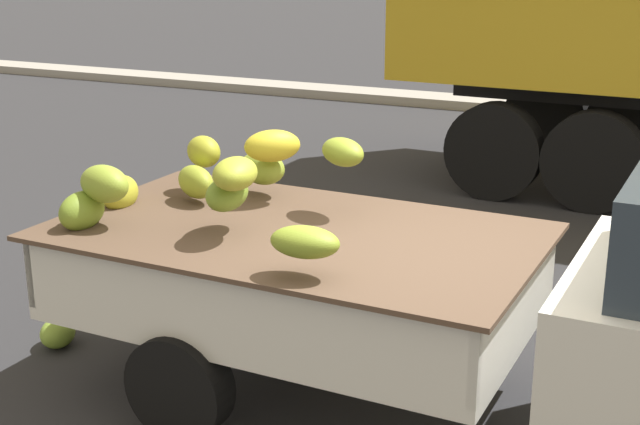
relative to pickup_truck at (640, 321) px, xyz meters
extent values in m
plane|color=#28282B|center=(-0.91, 0.17, -0.89)|extent=(220.00, 220.00, 0.00)
cube|color=silver|center=(-2.02, 0.03, -0.31)|extent=(2.84, 1.68, 0.08)
cube|color=silver|center=(-2.01, 0.82, -0.05)|extent=(2.82, 0.09, 0.44)
cube|color=silver|center=(-2.03, -0.76, -0.05)|extent=(2.82, 0.09, 0.44)
cube|color=silver|center=(-0.64, 0.01, -0.05)|extent=(0.07, 1.64, 0.44)
cube|color=silver|center=(-3.40, 0.05, -0.05)|extent=(0.07, 1.64, 0.44)
cube|color=#B21914|center=(-2.01, 0.85, -0.09)|extent=(2.71, 0.05, 0.07)
cube|color=brown|center=(-2.02, 0.03, 0.18)|extent=(2.96, 1.80, 0.03)
ellipsoid|color=#8AA130|center=(-3.10, -0.39, 0.46)|extent=(0.42, 0.33, 0.23)
ellipsoid|color=#9FA92E|center=(-2.25, -0.26, 0.59)|extent=(0.34, 0.42, 0.19)
ellipsoid|color=olive|center=(-1.61, -0.65, 0.39)|extent=(0.40, 0.27, 0.17)
ellipsoid|color=olive|center=(-2.88, 0.27, 0.34)|extent=(0.41, 0.34, 0.22)
ellipsoid|color=olive|center=(-1.89, 0.45, 0.60)|extent=(0.42, 0.37, 0.18)
ellipsoid|color=olive|center=(-3.22, -0.48, 0.30)|extent=(0.21, 0.35, 0.24)
ellipsoid|color=gold|center=(-3.32, 0.02, 0.27)|extent=(0.28, 0.37, 0.24)
ellipsoid|color=#A3A528|center=(-2.98, 0.53, 0.48)|extent=(0.35, 0.32, 0.22)
ellipsoid|color=gold|center=(-2.41, 0.48, 0.59)|extent=(0.42, 0.42, 0.21)
ellipsoid|color=#8CA432|center=(-2.57, 0.62, 0.39)|extent=(0.42, 0.35, 0.23)
ellipsoid|color=olive|center=(-2.36, -0.18, 0.44)|extent=(0.24, 0.38, 0.21)
cylinder|color=black|center=(-2.34, 0.82, -0.57)|extent=(0.64, 0.21, 0.64)
cylinder|color=black|center=(-2.36, -0.75, -0.57)|extent=(0.64, 0.21, 0.64)
cylinder|color=black|center=(-0.93, 7.34, -0.35)|extent=(1.09, 0.33, 1.08)
cylinder|color=black|center=(-1.00, 4.94, -0.35)|extent=(1.09, 0.33, 1.08)
cylinder|color=black|center=(-2.01, 7.36, -0.35)|extent=(1.09, 0.33, 1.08)
cylinder|color=black|center=(-2.08, 4.96, -0.35)|extent=(1.09, 0.33, 1.08)
ellipsoid|color=olive|center=(-3.84, -0.13, -0.78)|extent=(0.34, 0.38, 0.21)
camera|label=1|loc=(0.32, -4.47, 1.86)|focal=49.38mm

